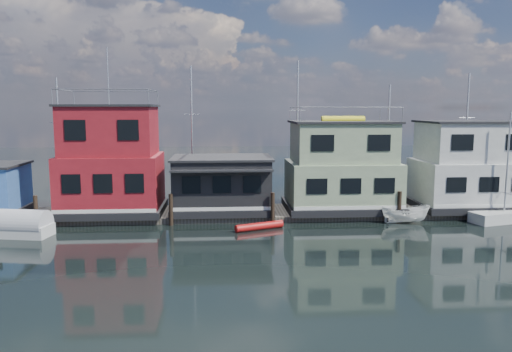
{
  "coord_description": "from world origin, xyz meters",
  "views": [
    {
      "loc": [
        -0.48,
        -24.6,
        8.03
      ],
      "look_at": [
        2.03,
        12.0,
        3.0
      ],
      "focal_mm": 35.0,
      "sensor_mm": 36.0,
      "label": 1
    }
  ],
  "objects": [
    {
      "name": "houseboat_white",
      "position": [
        18.5,
        12.0,
        3.54
      ],
      "size": [
        8.4,
        5.9,
        6.66
      ],
      "color": "black",
      "rests_on": "dock"
    },
    {
      "name": "red_kayak",
      "position": [
        1.95,
        7.56,
        0.25
      ],
      "size": [
        3.33,
        1.77,
        0.5
      ],
      "primitive_type": "cylinder",
      "rotation": [
        0.0,
        1.57,
        0.4
      ],
      "color": "#B41313",
      "rests_on": "ground"
    },
    {
      "name": "day_sailer",
      "position": [
        19.45,
        8.75,
        0.45
      ],
      "size": [
        5.18,
        2.87,
        7.77
      ],
      "rotation": [
        0.0,
        0.0,
        0.26
      ],
      "color": "beige",
      "rests_on": "ground"
    },
    {
      "name": "background_masts",
      "position": [
        4.76,
        18.0,
        5.55
      ],
      "size": [
        36.4,
        0.16,
        12.0
      ],
      "color": "silver",
      "rests_on": "ground"
    },
    {
      "name": "houseboat_green",
      "position": [
        8.5,
        12.0,
        3.55
      ],
      "size": [
        8.4,
        5.9,
        7.03
      ],
      "color": "black",
      "rests_on": "dock"
    },
    {
      "name": "houseboat_red",
      "position": [
        -8.5,
        12.0,
        4.1
      ],
      "size": [
        7.4,
        5.9,
        11.86
      ],
      "color": "black",
      "rests_on": "dock"
    },
    {
      "name": "pilings",
      "position": [
        -0.33,
        9.2,
        1.1
      ],
      "size": [
        42.28,
        0.28,
        2.2
      ],
      "color": "#2D2116",
      "rests_on": "ground"
    },
    {
      "name": "tarp_runabout",
      "position": [
        -13.55,
        7.01,
        0.68
      ],
      "size": [
        4.75,
        2.61,
        1.82
      ],
      "rotation": [
        0.0,
        0.0,
        -0.19
      ],
      "color": "silver",
      "rests_on": "ground"
    },
    {
      "name": "dock",
      "position": [
        0.0,
        12.0,
        0.2
      ],
      "size": [
        48.0,
        5.0,
        0.4
      ],
      "primitive_type": "cube",
      "color": "#595147",
      "rests_on": "ground"
    },
    {
      "name": "motorboat",
      "position": [
        12.32,
        8.79,
        0.65
      ],
      "size": [
        3.47,
        1.61,
        1.3
      ],
      "primitive_type": "imported",
      "rotation": [
        0.0,
        0.0,
        1.47
      ],
      "color": "white",
      "rests_on": "ground"
    },
    {
      "name": "ground",
      "position": [
        0.0,
        0.0,
        0.0
      ],
      "size": [
        160.0,
        160.0,
        0.0
      ],
      "primitive_type": "plane",
      "color": "black",
      "rests_on": "ground"
    },
    {
      "name": "houseboat_dark",
      "position": [
        -0.5,
        11.98,
        2.42
      ],
      "size": [
        7.4,
        6.1,
        4.06
      ],
      "color": "black",
      "rests_on": "dock"
    }
  ]
}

